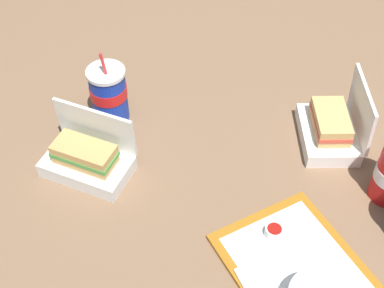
{
  "coord_description": "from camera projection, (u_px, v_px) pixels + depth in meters",
  "views": [
    {
      "loc": [
        0.62,
        -0.62,
        1.01
      ],
      "look_at": [
        -0.05,
        -0.02,
        0.05
      ],
      "focal_mm": 50.0,
      "sensor_mm": 36.0,
      "label": 1
    }
  ],
  "objects": [
    {
      "name": "ground_plane",
      "position": [
        212.0,
        164.0,
        1.33
      ],
      "size": [
        3.2,
        3.2,
        0.0
      ],
      "primitive_type": "plane",
      "color": "brown"
    },
    {
      "name": "food_tray",
      "position": [
        304.0,
        278.0,
        1.11
      ],
      "size": [
        0.42,
        0.34,
        0.01
      ],
      "color": "#A56619",
      "rests_on": "ground_plane"
    },
    {
      "name": "ketchup_cup",
      "position": [
        274.0,
        232.0,
        1.16
      ],
      "size": [
        0.04,
        0.04,
        0.02
      ],
      "color": "white",
      "rests_on": "food_tray"
    },
    {
      "name": "napkin_stack",
      "position": [
        266.0,
        281.0,
        1.1
      ],
      "size": [
        0.13,
        0.13,
        0.0
      ],
      "primitive_type": "cube",
      "rotation": [
        0.0,
        0.0,
        -0.32
      ],
      "color": "white",
      "rests_on": "food_tray"
    },
    {
      "name": "plastic_fork",
      "position": [
        310.0,
        242.0,
        1.16
      ],
      "size": [
        0.11,
        0.03,
        0.0
      ],
      "primitive_type": "cube",
      "rotation": [
        0.0,
        0.0,
        0.17
      ],
      "color": "white",
      "rests_on": "food_tray"
    },
    {
      "name": "clamshell_sandwich_corner",
      "position": [
        87.0,
        158.0,
        1.29
      ],
      "size": [
        0.24,
        0.21,
        0.16
      ],
      "color": "white",
      "rests_on": "ground_plane"
    },
    {
      "name": "clamshell_sandwich_right",
      "position": [
        332.0,
        128.0,
        1.36
      ],
      "size": [
        0.24,
        0.24,
        0.18
      ],
      "color": "white",
      "rests_on": "ground_plane"
    },
    {
      "name": "soda_cup_center",
      "position": [
        109.0,
        94.0,
        1.39
      ],
      "size": [
        0.1,
        0.1,
        0.22
      ],
      "color": "#1938B7",
      "rests_on": "ground_plane"
    }
  ]
}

